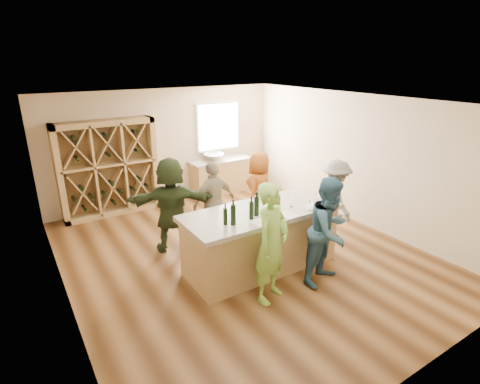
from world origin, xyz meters
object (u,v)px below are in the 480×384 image
tasting_counter_base (261,241)px  wine_bottle_d (251,210)px  wine_bottle_e (257,206)px  wine_rack (109,169)px  person_far_left (172,205)px  person_near_left (272,243)px  sink (214,157)px  person_near_right (329,231)px  wine_bottle_a (225,216)px  wine_bottle_b (233,215)px  person_far_mid (214,202)px  person_far_right (259,190)px  person_server (335,199)px

tasting_counter_base → wine_bottle_d: bearing=-149.2°
wine_bottle_e → wine_bottle_d: bearing=-155.1°
wine_rack → person_far_left: bearing=-78.1°
wine_bottle_e → person_near_left: (-0.20, -0.68, -0.32)m
sink → person_near_right: 4.73m
tasting_counter_base → wine_bottle_d: wine_bottle_d is taller
sink → wine_bottle_a: 4.42m
wine_bottle_b → person_far_mid: 1.72m
tasting_counter_base → person_near_right: person_near_right is taller
tasting_counter_base → person_far_right: person_far_right is taller
wine_bottle_e → person_server: 2.28m
wine_bottle_b → person_server: size_ratio=0.20×
person_near_right → person_far_mid: bearing=95.6°
sink → person_near_left: person_near_left is taller
wine_bottle_d → wine_bottle_e: wine_bottle_e is taller
sink → person_far_right: person_far_right is taller
person_near_right → person_server: size_ratio=1.11×
person_far_left → person_near_right: bearing=148.0°
tasting_counter_base → person_far_mid: 1.38m
person_server → person_far_mid: 2.45m
wine_bottle_d → person_far_left: 1.80m
wine_rack → tasting_counter_base: size_ratio=0.85×
tasting_counter_base → person_near_left: (-0.41, -0.82, 0.43)m
person_far_right → person_far_mid: bearing=-26.2°
person_far_left → person_server: bearing=-179.3°
person_near_right → person_far_left: bearing=110.7°
person_near_left → person_far_right: person_near_left is taller
person_far_mid → person_near_right: bearing=102.3°
wine_bottle_b → wine_rack: bearing=101.4°
sink → person_far_mid: person_far_mid is taller
wine_bottle_a → wine_bottle_b: (0.10, -0.07, 0.03)m
person_far_mid → person_far_left: 0.85m
wine_rack → wine_bottle_d: wine_rack is taller
wine_bottle_d → person_near_right: (1.01, -0.71, -0.34)m
person_near_right → wine_bottle_a: bearing=138.1°
person_server → person_far_right: 1.59m
wine_bottle_b → person_far_left: size_ratio=0.18×
person_server → person_far_mid: bearing=80.1°
wine_rack → person_far_mid: wine_rack is taller
wine_bottle_b → person_near_right: (1.37, -0.68, -0.35)m
wine_bottle_d → person_near_left: bearing=-95.1°
wine_rack → tasting_counter_base: wine_rack is taller
wine_bottle_b → person_near_left: size_ratio=0.18×
sink → person_near_right: bearing=-96.1°
wine_bottle_e → person_near_left: 0.77m
person_server → wine_bottle_a: bearing=115.2°
wine_bottle_b → wine_bottle_a: bearing=144.3°
wine_bottle_a → person_server: 2.86m
person_server → wine_rack: bearing=61.4°
wine_bottle_a → wine_bottle_d: wine_bottle_d is taller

